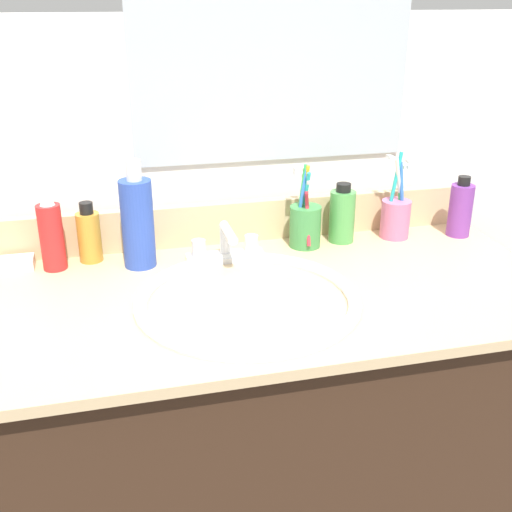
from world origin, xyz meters
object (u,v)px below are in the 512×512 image
(bottle_shampoo_blue, at_px, (138,222))
(bottle_oil_amber, at_px, (89,235))
(soap_bar, at_px, (17,263))
(bottle_spray_red, at_px, (51,234))
(bottle_toner_green, at_px, (342,215))
(cup_pink, at_px, (396,215))
(bottle_cream_purple, at_px, (460,209))
(cup_green, at_px, (305,223))
(faucet, at_px, (226,248))

(bottle_shampoo_blue, bearing_deg, bottle_oil_amber, 152.81)
(soap_bar, bearing_deg, bottle_spray_red, -12.49)
(bottle_toner_green, xyz_separation_m, bottle_spray_red, (-0.61, -0.01, 0.01))
(bottle_oil_amber, relative_size, soap_bar, 1.95)
(bottle_oil_amber, distance_m, cup_pink, 0.66)
(bottle_cream_purple, xyz_separation_m, bottle_spray_red, (-0.88, 0.02, 0.01))
(bottle_oil_amber, height_order, cup_green, cup_green)
(bottle_shampoo_blue, distance_m, bottle_cream_purple, 0.71)
(bottle_spray_red, bearing_deg, soap_bar, 167.51)
(bottle_spray_red, xyz_separation_m, cup_green, (0.52, -0.00, -0.02))
(bottle_toner_green, relative_size, soap_bar, 2.06)
(bottle_toner_green, distance_m, cup_green, 0.09)
(cup_green, bearing_deg, bottle_shampoo_blue, -176.55)
(bottle_cream_purple, height_order, bottle_spray_red, bottle_spray_red)
(cup_green, bearing_deg, bottle_spray_red, 179.63)
(faucet, xyz_separation_m, bottle_oil_amber, (-0.27, 0.07, 0.03))
(bottle_shampoo_blue, height_order, soap_bar, bottle_shampoo_blue)
(soap_bar, bearing_deg, cup_pink, -1.09)
(bottle_shampoo_blue, bearing_deg, cup_green, 3.45)
(faucet, height_order, bottle_spray_red, bottle_spray_red)
(faucet, distance_m, bottle_toner_green, 0.28)
(cup_green, relative_size, cup_pink, 0.93)
(bottle_shampoo_blue, bearing_deg, soap_bar, 170.32)
(bottle_toner_green, bearing_deg, bottle_spray_red, -179.44)
(faucet, bearing_deg, cup_pink, 6.39)
(soap_bar, bearing_deg, bottle_cream_purple, -2.41)
(bottle_cream_purple, relative_size, bottle_spray_red, 0.84)
(bottle_oil_amber, xyz_separation_m, bottle_spray_red, (-0.07, -0.02, 0.02))
(cup_green, bearing_deg, soap_bar, 178.11)
(bottle_spray_red, bearing_deg, faucet, -7.33)
(bottle_toner_green, bearing_deg, bottle_cream_purple, -6.29)
(faucet, height_order, bottle_shampoo_blue, bottle_shampoo_blue)
(cup_pink, relative_size, soap_bar, 3.05)
(bottle_oil_amber, bearing_deg, cup_pink, -2.08)
(bottle_oil_amber, xyz_separation_m, cup_pink, (0.66, -0.02, -0.00))
(cup_green, bearing_deg, bottle_cream_purple, -3.26)
(bottle_spray_red, xyz_separation_m, soap_bar, (-0.07, 0.02, -0.06))
(bottle_spray_red, height_order, soap_bar, bottle_spray_red)
(bottle_toner_green, height_order, bottle_spray_red, bottle_spray_red)
(bottle_cream_purple, distance_m, bottle_spray_red, 0.88)
(faucet, xyz_separation_m, bottle_toner_green, (0.27, 0.05, 0.03))
(bottle_shampoo_blue, relative_size, bottle_cream_purple, 1.58)
(cup_green, height_order, soap_bar, cup_green)
(bottle_toner_green, relative_size, bottle_shampoo_blue, 0.61)
(faucet, distance_m, bottle_cream_purple, 0.54)
(bottle_oil_amber, height_order, bottle_cream_purple, bottle_cream_purple)
(bottle_shampoo_blue, bearing_deg, bottle_cream_purple, 0.06)
(bottle_oil_amber, height_order, bottle_toner_green, bottle_toner_green)
(bottle_toner_green, distance_m, bottle_shampoo_blue, 0.44)
(bottle_spray_red, distance_m, cup_green, 0.52)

